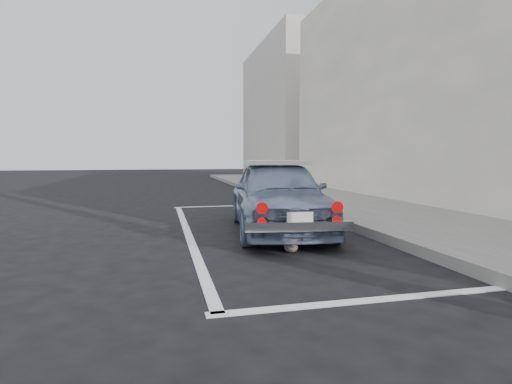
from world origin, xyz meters
TOP-DOWN VIEW (x-y plane):
  - ground at (0.00, 0.00)m, footprint 80.00×80.00m
  - sidewalk at (3.20, 2.00)m, footprint 2.80×40.00m
  - shop_building at (6.33, 4.00)m, footprint 3.50×18.00m
  - building_far at (6.35, 20.00)m, footprint 3.50×10.00m
  - pline_rear at (0.50, -0.50)m, footprint 3.00×0.12m
  - pline_front at (0.50, 6.50)m, footprint 3.00×0.12m
  - pline_side at (-0.90, 3.00)m, footprint 0.12×7.00m
  - retro_coupe at (0.60, 2.88)m, footprint 1.91×3.76m
  - cat at (0.32, 1.34)m, footprint 0.22×0.42m

SIDE VIEW (x-z plane):
  - ground at x=0.00m, z-range 0.00..0.00m
  - pline_rear at x=0.50m, z-range 0.00..0.01m
  - pline_front at x=0.50m, z-range 0.00..0.01m
  - pline_side at x=-0.90m, z-range 0.00..0.01m
  - sidewalk at x=3.20m, z-range 0.00..0.15m
  - cat at x=0.32m, z-range -0.01..0.21m
  - retro_coupe at x=0.60m, z-range 0.01..1.23m
  - shop_building at x=6.33m, z-range -0.01..6.99m
  - building_far at x=6.35m, z-range 0.00..8.00m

